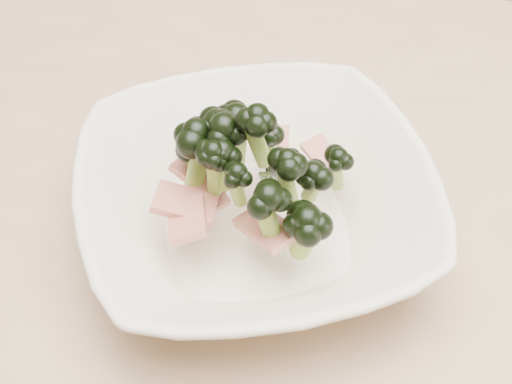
% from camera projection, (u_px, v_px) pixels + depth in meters
% --- Properties ---
extents(dining_table, '(1.20, 0.80, 0.75)m').
position_uv_depth(dining_table, '(357.00, 289.00, 0.71)').
color(dining_table, tan).
rests_on(dining_table, ground).
extents(broccoli_dish, '(0.39, 0.39, 0.13)m').
position_uv_depth(broccoli_dish, '(255.00, 198.00, 0.60)').
color(broccoli_dish, beige).
rests_on(broccoli_dish, dining_table).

